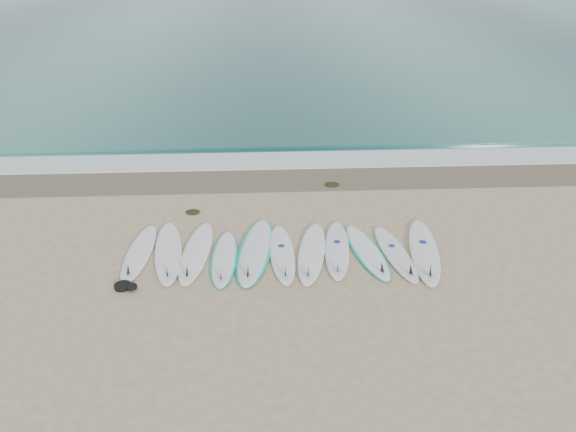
{
  "coord_description": "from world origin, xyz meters",
  "views": [
    {
      "loc": [
        -0.42,
        -10.34,
        6.09
      ],
      "look_at": [
        0.17,
        1.0,
        0.4
      ],
      "focal_mm": 35.0,
      "sensor_mm": 36.0,
      "label": 1
    }
  ],
  "objects_px": {
    "surfboard_5": "(282,254)",
    "surfboard_10": "(424,252)",
    "surfboard_0": "(139,253)",
    "leash_coil": "(125,286)"
  },
  "relations": [
    {
      "from": "surfboard_0",
      "to": "surfboard_5",
      "type": "xyz_separation_m",
      "value": [
        3.04,
        -0.2,
        0.0
      ]
    },
    {
      "from": "leash_coil",
      "to": "surfboard_0",
      "type": "bearing_deg",
      "value": 88.19
    },
    {
      "from": "surfboard_0",
      "to": "leash_coil",
      "type": "relative_size",
      "value": 5.44
    },
    {
      "from": "surfboard_0",
      "to": "surfboard_5",
      "type": "bearing_deg",
      "value": -1.21
    },
    {
      "from": "surfboard_10",
      "to": "surfboard_5",
      "type": "bearing_deg",
      "value": -171.89
    },
    {
      "from": "surfboard_10",
      "to": "leash_coil",
      "type": "xyz_separation_m",
      "value": [
        -6.11,
        -0.98,
        -0.01
      ]
    },
    {
      "from": "surfboard_5",
      "to": "surfboard_10",
      "type": "xyz_separation_m",
      "value": [
        3.03,
        -0.05,
        0.01
      ]
    },
    {
      "from": "surfboard_5",
      "to": "leash_coil",
      "type": "height_order",
      "value": "surfboard_5"
    },
    {
      "from": "surfboard_5",
      "to": "surfboard_10",
      "type": "relative_size",
      "value": 0.86
    },
    {
      "from": "surfboard_5",
      "to": "leash_coil",
      "type": "distance_m",
      "value": 3.25
    }
  ]
}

